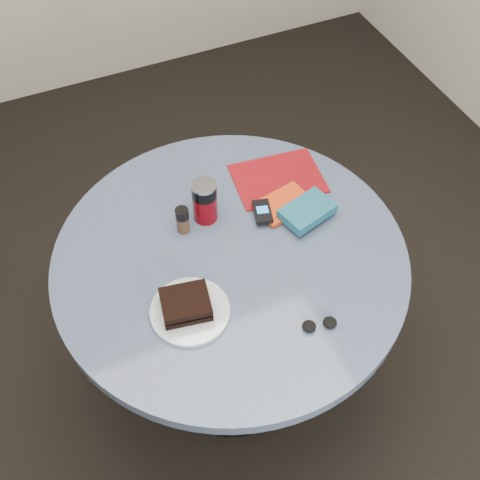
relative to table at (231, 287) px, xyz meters
name	(u,v)px	position (x,y,z in m)	size (l,w,h in m)	color
ground	(233,375)	(0.00, 0.00, -0.59)	(4.00, 4.00, 0.00)	black
table	(231,287)	(0.00, 0.00, 0.00)	(1.00, 1.00, 0.75)	black
plate	(190,311)	(-0.17, -0.13, 0.17)	(0.21, 0.21, 0.01)	silver
sandwich	(186,304)	(-0.18, -0.13, 0.20)	(0.14, 0.13, 0.04)	black
soda_can	(205,201)	(-0.01, 0.16, 0.23)	(0.08, 0.08, 0.14)	maroon
pepper_grinder	(183,220)	(-0.09, 0.14, 0.21)	(0.04, 0.04, 0.09)	#422D1C
magazine	(278,179)	(0.25, 0.21, 0.17)	(0.27, 0.20, 0.00)	maroon
red_book	(284,204)	(0.22, 0.10, 0.17)	(0.16, 0.11, 0.01)	red
novel	(307,211)	(0.26, 0.03, 0.20)	(0.15, 0.10, 0.03)	#16556B
mp3_player	(262,211)	(0.14, 0.09, 0.19)	(0.07, 0.10, 0.02)	black
headphones	(320,324)	(0.12, -0.30, 0.17)	(0.10, 0.06, 0.02)	black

